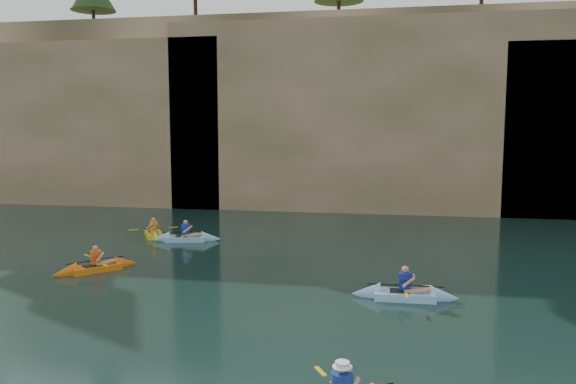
# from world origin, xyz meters

# --- Properties ---
(ground) EXTENTS (160.00, 160.00, 0.00)m
(ground) POSITION_xyz_m (0.00, 0.00, 0.00)
(ground) COLOR black
(ground) RESTS_ON ground
(cliff) EXTENTS (70.00, 16.00, 12.00)m
(cliff) POSITION_xyz_m (0.00, 30.00, 6.00)
(cliff) COLOR tan
(cliff) RESTS_ON ground
(cliff_slab_west) EXTENTS (26.00, 2.40, 10.56)m
(cliff_slab_west) POSITION_xyz_m (-20.00, 22.60, 5.28)
(cliff_slab_west) COLOR tan
(cliff_slab_west) RESTS_ON ground
(cliff_slab_center) EXTENTS (24.00, 2.40, 11.40)m
(cliff_slab_center) POSITION_xyz_m (2.00, 22.60, 5.70)
(cliff_slab_center) COLOR tan
(cliff_slab_center) RESTS_ON ground
(sea_cave_west) EXTENTS (4.50, 1.00, 4.00)m
(sea_cave_west) POSITION_xyz_m (-18.00, 21.95, 2.00)
(sea_cave_west) COLOR black
(sea_cave_west) RESTS_ON ground
(sea_cave_center) EXTENTS (3.50, 1.00, 3.20)m
(sea_cave_center) POSITION_xyz_m (-4.00, 21.95, 1.60)
(sea_cave_center) COLOR black
(sea_cave_center) RESTS_ON ground
(sea_cave_east) EXTENTS (5.00, 1.00, 4.50)m
(sea_cave_east) POSITION_xyz_m (10.00, 21.95, 2.25)
(sea_cave_east) COLOR black
(sea_cave_east) RESTS_ON ground
(kayaker_orange) EXTENTS (2.44, 2.64, 1.11)m
(kayaker_orange) POSITION_xyz_m (-6.90, 6.93, 0.14)
(kayaker_orange) COLOR orange
(kayaker_orange) RESTS_ON ground
(kayaker_ltblue_near) EXTENTS (3.08, 2.39, 1.21)m
(kayaker_ltblue_near) POSITION_xyz_m (3.52, 5.64, 0.15)
(kayaker_ltblue_near) COLOR #98CDFF
(kayaker_ltblue_near) RESTS_ON ground
(kayaker_yellow) EXTENTS (1.94, 2.63, 1.09)m
(kayaker_yellow) POSITION_xyz_m (-7.44, 12.97, 0.14)
(kayaker_yellow) COLOR yellow
(kayaker_yellow) RESTS_ON ground
(kayaker_ltblue_mid) EXTENTS (3.11, 2.25, 1.15)m
(kayaker_ltblue_mid) POSITION_xyz_m (-5.67, 12.33, 0.14)
(kayaker_ltblue_mid) COLOR #86BAE0
(kayaker_ltblue_mid) RESTS_ON ground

